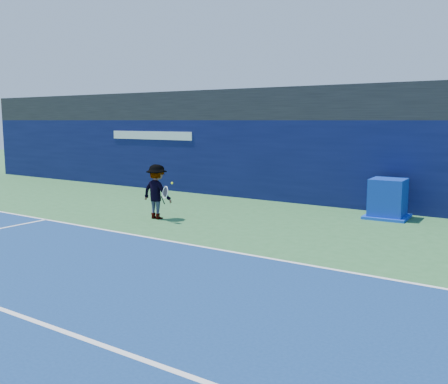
{
  "coord_description": "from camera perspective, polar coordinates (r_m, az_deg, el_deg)",
  "views": [
    {
      "loc": [
        7.78,
        -6.35,
        3.0
      ],
      "look_at": [
        0.05,
        5.2,
        1.0
      ],
      "focal_mm": 40.0,
      "sensor_mm": 36.0,
      "label": 1
    }
  ],
  "objects": [
    {
      "name": "tennis_ball",
      "position": [
        16.22,
        -5.97,
        1.02
      ],
      "size": [
        0.08,
        0.08,
        0.08
      ],
      "color": "#D8EE1A",
      "rests_on": "ground"
    },
    {
      "name": "ground",
      "position": [
        10.48,
        -16.44,
        -8.8
      ],
      "size": [
        80.0,
        80.0,
        0.0
      ],
      "primitive_type": "plane",
      "color": "#2F6936",
      "rests_on": "ground"
    },
    {
      "name": "baseline",
      "position": [
        12.52,
        -5.81,
        -5.67
      ],
      "size": [
        24.0,
        0.1,
        0.01
      ],
      "primitive_type": "cube",
      "color": "white",
      "rests_on": "ground"
    },
    {
      "name": "back_wall_assembly",
      "position": [
        18.62,
        9.0,
        3.47
      ],
      "size": [
        36.0,
        1.03,
        3.0
      ],
      "color": "#0A103B",
      "rests_on": "ground"
    },
    {
      "name": "stadium_band",
      "position": [
        19.48,
        10.41,
        9.83
      ],
      "size": [
        36.0,
        3.0,
        1.2
      ],
      "primitive_type": "cube",
      "color": "black",
      "rests_on": "back_wall_assembly"
    },
    {
      "name": "tennis_player",
      "position": [
        15.38,
        -7.67,
        0.03
      ],
      "size": [
        1.3,
        0.72,
        1.67
      ],
      "color": "silver",
      "rests_on": "ground"
    },
    {
      "name": "equipment_cart",
      "position": [
        16.21,
        18.2,
        -0.89
      ],
      "size": [
        1.34,
        1.34,
        1.22
      ],
      "color": "#0B2A9E",
      "rests_on": "ground"
    }
  ]
}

